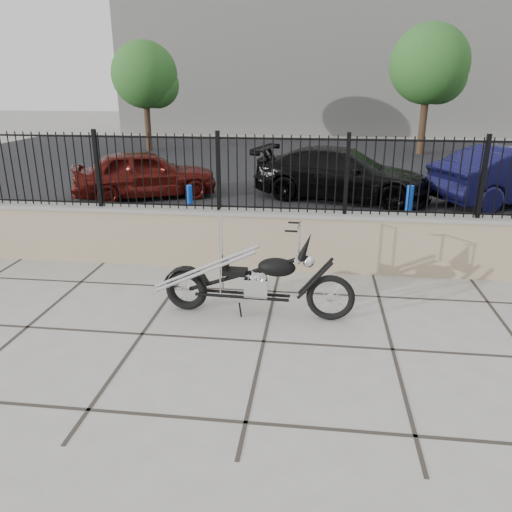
% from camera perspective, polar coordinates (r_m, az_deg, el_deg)
% --- Properties ---
extents(ground_plane, '(90.00, 90.00, 0.00)m').
position_cam_1_polar(ground_plane, '(6.02, 0.87, -9.76)').
color(ground_plane, '#99968E').
rests_on(ground_plane, ground).
extents(parking_lot, '(30.00, 30.00, 0.00)m').
position_cam_1_polar(parking_lot, '(17.98, 5.29, 9.95)').
color(parking_lot, black).
rests_on(parking_lot, ground).
extents(retaining_wall, '(14.00, 0.36, 0.96)m').
position_cam_1_polar(retaining_wall, '(8.13, 2.81, 1.81)').
color(retaining_wall, gray).
rests_on(retaining_wall, ground_plane).
extents(iron_fence, '(14.00, 0.08, 1.20)m').
position_cam_1_polar(iron_fence, '(7.87, 2.94, 9.33)').
color(iron_fence, black).
rests_on(iron_fence, retaining_wall).
extents(background_building, '(22.00, 6.00, 8.00)m').
position_cam_1_polar(background_building, '(31.75, 6.51, 21.23)').
color(background_building, beige).
rests_on(background_building, ground_plane).
extents(chopper_motorcycle, '(2.41, 0.53, 1.43)m').
position_cam_1_polar(chopper_motorcycle, '(6.39, -0.33, -0.89)').
color(chopper_motorcycle, black).
rests_on(chopper_motorcycle, ground_plane).
extents(car_red, '(3.97, 2.83, 1.26)m').
position_cam_1_polar(car_red, '(13.56, -12.53, 9.17)').
color(car_red, '#490E0A').
rests_on(car_red, parking_lot).
extents(car_black, '(4.85, 2.91, 1.32)m').
position_cam_1_polar(car_black, '(13.23, 9.77, 9.24)').
color(car_black, black).
rests_on(car_black, parking_lot).
extents(bollard_a, '(0.12, 0.12, 0.96)m').
position_cam_1_polar(bollard_a, '(10.25, -7.54, 5.40)').
color(bollard_a, blue).
rests_on(bollard_a, ground_plane).
extents(bollard_b, '(0.15, 0.15, 1.11)m').
position_cam_1_polar(bollard_b, '(9.82, 16.96, 4.53)').
color(bollard_b, blue).
rests_on(bollard_b, ground_plane).
extents(tree_left, '(2.79, 2.79, 4.70)m').
position_cam_1_polar(tree_left, '(23.01, -12.67, 19.88)').
color(tree_left, '#382619').
rests_on(tree_left, ground_plane).
extents(tree_right, '(3.13, 3.13, 5.28)m').
position_cam_1_polar(tree_right, '(22.42, 19.22, 20.37)').
color(tree_right, '#382619').
rests_on(tree_right, ground_plane).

